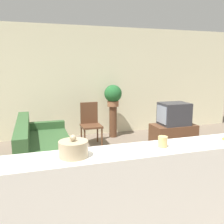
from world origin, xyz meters
TOP-DOWN VIEW (x-y plane):
  - ground_plane at (0.00, 0.00)m, footprint 14.00×14.00m
  - wall_back at (0.00, 3.43)m, footprint 9.00×0.06m
  - couch at (-0.94, 1.63)m, footprint 0.91×2.10m
  - tv_stand at (1.73, 1.73)m, footprint 0.91×0.51m
  - television at (1.72, 1.73)m, footprint 0.59×0.46m
  - wooden_chair at (0.15, 2.62)m, footprint 0.44×0.44m
  - plant_stand at (0.81, 3.02)m, footprint 0.19×0.19m
  - potted_plant at (0.81, 3.02)m, footprint 0.43×0.43m
  - foreground_counter at (0.00, -0.62)m, footprint 2.96×0.44m
  - decorative_bowl at (-0.74, -0.62)m, footprint 0.26×0.26m
  - candle_jar at (0.14, -0.62)m, footprint 0.09×0.09m

SIDE VIEW (x-z plane):
  - ground_plane at x=0.00m, z-range 0.00..0.00m
  - tv_stand at x=1.73m, z-range 0.00..0.53m
  - couch at x=-0.94m, z-range -0.12..0.69m
  - plant_stand at x=0.81m, z-range 0.00..0.77m
  - foreground_counter at x=0.00m, z-range 0.00..0.96m
  - wooden_chair at x=0.15m, z-range 0.04..0.98m
  - television at x=1.72m, z-range 0.53..1.00m
  - candle_jar at x=0.14m, z-range 0.96..1.06m
  - decorative_bowl at x=-0.74m, z-range 0.93..1.13m
  - potted_plant at x=0.81m, z-range 0.79..1.32m
  - wall_back at x=0.00m, z-range 0.00..2.70m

